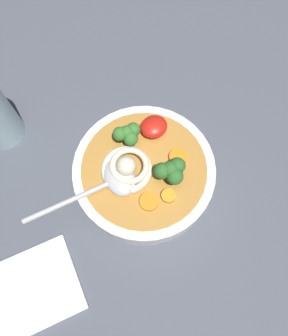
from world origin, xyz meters
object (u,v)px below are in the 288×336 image
(soup_spoon, at_px, (112,180))
(soup_bowl, at_px, (144,173))
(noodle_pile, at_px, (126,166))
(folded_napkin, at_px, (31,290))

(soup_spoon, bearing_deg, soup_bowl, -180.00)
(soup_bowl, distance_m, noodle_pile, 0.04)
(noodle_pile, xyz_separation_m, soup_spoon, (-0.03, -0.01, -0.00))
(soup_bowl, bearing_deg, soup_spoon, 173.74)
(noodle_pile, relative_size, folded_napkin, 0.61)
(soup_spoon, bearing_deg, folded_napkin, 26.41)
(noodle_pile, bearing_deg, folded_napkin, -160.62)
(soup_bowl, relative_size, folded_napkin, 1.57)
(soup_bowl, height_order, folded_napkin, soup_bowl)
(noodle_pile, xyz_separation_m, folded_napkin, (-0.21, -0.07, -0.06))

